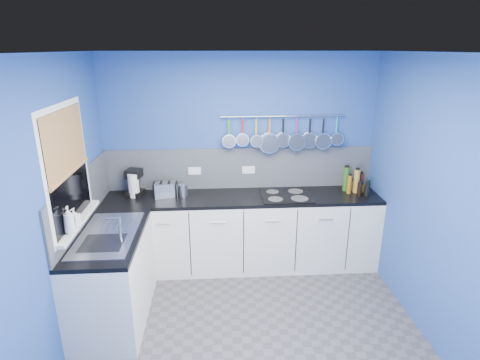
{
  "coord_description": "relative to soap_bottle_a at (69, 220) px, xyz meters",
  "views": [
    {
      "loc": [
        -0.29,
        -3.01,
        2.53
      ],
      "look_at": [
        -0.05,
        0.75,
        1.25
      ],
      "focal_mm": 29.19,
      "sensor_mm": 36.0,
      "label": 1
    }
  ],
  "objects": [
    {
      "name": "wall_front",
      "position": [
        1.53,
        -1.55,
        0.08
      ],
      "size": [
        3.2,
        0.02,
        2.5
      ],
      "primitive_type": "cube",
      "color": "#264995",
      "rests_on": "ground"
    },
    {
      "name": "cabinet_run_left",
      "position": [
        0.23,
        0.26,
        -0.74
      ],
      "size": [
        0.6,
        1.2,
        0.86
      ],
      "primitive_type": "cube",
      "color": "silver",
      "rests_on": "ground"
    },
    {
      "name": "pot_rail",
      "position": [
        2.03,
        1.41,
        0.61
      ],
      "size": [
        1.45,
        0.02,
        0.02
      ],
      "primitive_type": "cylinder",
      "rotation": [
        0.0,
        1.57,
        0.0
      ],
      "color": "silver",
      "rests_on": "wall_back"
    },
    {
      "name": "pan_7",
      "position": [
        2.51,
        1.4,
        0.41
      ],
      "size": [
        0.2,
        0.08,
        0.39
      ],
      "primitive_type": null,
      "color": "silver",
      "rests_on": "pot_rail"
    },
    {
      "name": "condiment_5",
      "position": [
        2.8,
        1.16,
        -0.16
      ],
      "size": [
        0.05,
        0.05,
        0.22
      ],
      "primitive_type": "cylinder",
      "color": "#8C5914",
      "rests_on": "worktop_back"
    },
    {
      "name": "pan_6",
      "position": [
        2.35,
        1.4,
        0.42
      ],
      "size": [
        0.19,
        0.06,
        0.38
      ],
      "primitive_type": null,
      "color": "silver",
      "rests_on": "pot_rail"
    },
    {
      "name": "canister",
      "position": [
        0.85,
        1.18,
        -0.2
      ],
      "size": [
        0.11,
        0.11,
        0.15
      ],
      "primitive_type": "cylinder",
      "rotation": [
        0.0,
        0.0,
        -0.07
      ],
      "color": "silver",
      "rests_on": "worktop_back"
    },
    {
      "name": "condiment_6",
      "position": [
        2.98,
        1.07,
        -0.19
      ],
      "size": [
        0.06,
        0.06,
        0.17
      ],
      "primitive_type": "cylinder",
      "color": "black",
      "rests_on": "worktop_back"
    },
    {
      "name": "wall_right",
      "position": [
        3.14,
        -0.04,
        0.08
      ],
      "size": [
        0.02,
        3.0,
        2.5
      ],
      "primitive_type": "cube",
      "color": "#264995",
      "rests_on": "ground"
    },
    {
      "name": "window_frame",
      "position": [
        -0.05,
        0.26,
        0.38
      ],
      "size": [
        0.01,
        1.0,
        1.1
      ],
      "primitive_type": "cube",
      "color": "white",
      "rests_on": "wall_left"
    },
    {
      "name": "backsplash_left",
      "position": [
        -0.06,
        0.56,
        -0.02
      ],
      "size": [
        0.02,
        1.8,
        0.5
      ],
      "primitive_type": "cube",
      "color": "slate",
      "rests_on": "wall_left"
    },
    {
      "name": "coffee_maker",
      "position": [
        0.29,
        1.26,
        -0.12
      ],
      "size": [
        0.22,
        0.23,
        0.31
      ],
      "primitive_type": null,
      "rotation": [
        0.0,
        0.0,
        -0.26
      ],
      "color": "black",
      "rests_on": "worktop_back"
    },
    {
      "name": "cabinet_run_back",
      "position": [
        1.53,
        1.16,
        -0.74
      ],
      "size": [
        3.2,
        0.6,
        0.86
      ],
      "primitive_type": "cube",
      "color": "silver",
      "rests_on": "ground"
    },
    {
      "name": "floor",
      "position": [
        1.53,
        -0.04,
        -1.18
      ],
      "size": [
        3.2,
        3.0,
        0.02
      ],
      "primitive_type": "cube",
      "color": "#47474C",
      "rests_on": "ground"
    },
    {
      "name": "backsplash_back",
      "position": [
        1.53,
        1.44,
        -0.02
      ],
      "size": [
        3.2,
        0.02,
        0.5
      ],
      "primitive_type": "cube",
      "color": "slate",
      "rests_on": "wall_back"
    },
    {
      "name": "mixer_tap",
      "position": [
        0.39,
        0.08,
        -0.14
      ],
      "size": [
        0.12,
        0.08,
        0.26
      ],
      "primitive_type": null,
      "color": "silver",
      "rests_on": "worktop_left"
    },
    {
      "name": "condiment_4",
      "position": [
        2.89,
        1.19,
        -0.13
      ],
      "size": [
        0.07,
        0.07,
        0.28
      ],
      "primitive_type": "cylinder",
      "color": "olive",
      "rests_on": "worktop_back"
    },
    {
      "name": "condiment_7",
      "position": [
        2.89,
        1.08,
        -0.19
      ],
      "size": [
        0.05,
        0.05,
        0.16
      ],
      "primitive_type": "cylinder",
      "color": "black",
      "rests_on": "worktop_back"
    },
    {
      "name": "socket_right",
      "position": [
        1.63,
        1.43,
        -0.04
      ],
      "size": [
        0.15,
        0.01,
        0.09
      ],
      "primitive_type": "cube",
      "color": "white",
      "rests_on": "backsplash_back"
    },
    {
      "name": "condiment_2",
      "position": [
        2.79,
        1.27,
        -0.12
      ],
      "size": [
        0.07,
        0.07,
        0.29
      ],
      "primitive_type": "cylinder",
      "color": "#265919",
      "rests_on": "worktop_back"
    },
    {
      "name": "socket_left",
      "position": [
        0.98,
        1.43,
        -0.04
      ],
      "size": [
        0.15,
        0.01,
        0.09
      ],
      "primitive_type": "cube",
      "color": "white",
      "rests_on": "backsplash_back"
    },
    {
      "name": "pan_3",
      "position": [
        1.87,
        1.4,
        0.39
      ],
      "size": [
        0.24,
        0.07,
        0.43
      ],
      "primitive_type": null,
      "color": "silver",
      "rests_on": "pot_rail"
    },
    {
      "name": "pan_8",
      "position": [
        2.67,
        1.4,
        0.44
      ],
      "size": [
        0.15,
        0.09,
        0.34
      ],
      "primitive_type": null,
      "color": "silver",
      "rests_on": "pot_rail"
    },
    {
      "name": "window_sill",
      "position": [
        -0.02,
        0.26,
        -0.13
      ],
      "size": [
        0.1,
        0.98,
        0.03
      ],
      "primitive_type": "cube",
      "color": "white",
      "rests_on": "wall_left"
    },
    {
      "name": "toaster",
      "position": [
        0.65,
        1.21,
        -0.19
      ],
      "size": [
        0.28,
        0.2,
        0.16
      ],
      "primitive_type": "cube",
      "rotation": [
        0.0,
        0.0,
        0.21
      ],
      "color": "silver",
      "rests_on": "worktop_back"
    },
    {
      "name": "condiment_1",
      "position": [
        2.89,
        1.28,
        -0.21
      ],
      "size": [
        0.07,
        0.07,
        0.12
      ],
      "primitive_type": "cylinder",
      "color": "brown",
      "rests_on": "worktop_back"
    },
    {
      "name": "pan_4",
      "position": [
        2.03,
        1.4,
        0.43
      ],
      "size": [
        0.17,
        0.07,
        0.36
      ],
      "primitive_type": null,
      "color": "silver",
      "rests_on": "pot_rail"
    },
    {
      "name": "condiment_0",
      "position": [
        2.97,
        1.28,
        -0.17
      ],
      "size": [
        0.07,
        0.07,
        0.21
      ],
      "primitive_type": "cylinder",
      "color": "#4C190C",
      "rests_on": "worktop_back"
    },
    {
      "name": "condiment_3",
      "position": [
        2.96,
        1.2,
        -0.22
      ],
      "size": [
        0.07,
        0.07,
        0.1
      ],
      "primitive_type": "cylinder",
      "color": "brown",
      "rests_on": "worktop_back"
    },
    {
      "name": "wall_left",
      "position": [
        -0.08,
        -0.04,
        0.08
      ],
      "size": [
        0.02,
        3.0,
        2.5
      ],
      "primitive_type": "cube",
      "color": "#264995",
      "rests_on": "ground"
    },
    {
      "name": "paper_towel",
      "position": [
        0.29,
        1.22,
        -0.13
      ],
      "size": [
        0.14,
        0.14,
        0.28
      ],
      "primitive_type": "cylinder",
      "rotation": [
        0.0,
        0.0,
        0.18
      ],
      "color": "white",
      "rests_on": "worktop_back"
    },
    {
      "name": "window_glass",
      "position": [
        -0.04,
        0.26,
        0.38
      ],
      "size": [
        0.01,
        0.9,
        1.0
      ],
      "primitive_type": "cube",
      "color": "black",
      "rests_on": "wall_left"
    },
    {
      "name": "pan_0",
      "position": [
        1.4,
        1.4,
        0.43
      ],
      "size": [
        0.16,
        0.08,
        0.35
      ],
      "primitive_type": null,
      "color": "silver",
      "rests_on": "pot_rail"
    },
    {
      "name": "pan_5",
      "position": [
        2.19,
        1.4,
        0.41
      ],
      "size": [
        0.21,
        0.09,
        0.4
      ],
      "primitive_type": null,
      "color": "silver",
      "rests_on": "pot_rail"
    },
    {
      "name": "hob",
      "position": [
        2.04,
        1.12,
        -0.26
      ],
      "size": [
        0.57,
        0.5,
        0.01
      ],
      "primitive_type": "cube",
      "color": "black",
      "rests_on": "worktop_back"
    },
    {
      "name": "soap_bottle_b",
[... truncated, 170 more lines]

